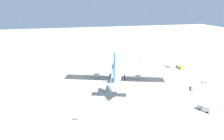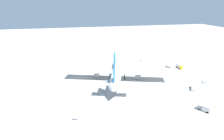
% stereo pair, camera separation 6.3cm
% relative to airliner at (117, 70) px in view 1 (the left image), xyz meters
% --- Properties ---
extents(ground_plane, '(600.00, 600.00, 0.00)m').
position_rel_airliner_xyz_m(ground_plane, '(1.29, -0.40, -6.74)').
color(ground_plane, '#ADA8A0').
extents(airliner, '(70.60, 69.30, 25.51)m').
position_rel_airliner_xyz_m(airliner, '(0.00, 0.00, 0.00)').
color(airliner, silver).
rests_on(airliner, ground).
extents(service_truck_0, '(6.52, 5.33, 3.07)m').
position_rel_airliner_xyz_m(service_truck_0, '(-51.17, -31.07, -5.08)').
color(service_truck_0, '#999EA5').
rests_on(service_truck_0, ground).
extents(service_truck_1, '(6.70, 2.91, 2.98)m').
position_rel_airliner_xyz_m(service_truck_1, '(9.84, -55.39, -5.09)').
color(service_truck_1, yellow).
rests_on(service_truck_1, ground).
extents(service_truck_2, '(6.52, 5.56, 2.78)m').
position_rel_airliner_xyz_m(service_truck_2, '(-27.96, -41.25, -5.21)').
color(service_truck_2, white).
rests_on(service_truck_2, ground).
extents(service_van, '(4.68, 4.26, 1.97)m').
position_rel_airliner_xyz_m(service_van, '(13.66, -47.03, -5.71)').
color(service_van, silver).
rests_on(service_van, ground).
extents(baggage_cart_0, '(2.19, 3.48, 1.41)m').
position_rel_airliner_xyz_m(baggage_cart_0, '(-21.08, -54.78, -5.97)').
color(baggage_cart_0, '#26598C').
rests_on(baggage_cart_0, ground).
extents(baggage_cart_1, '(2.98, 1.67, 1.21)m').
position_rel_airliner_xyz_m(baggage_cart_1, '(35.67, -32.47, -6.07)').
color(baggage_cart_1, '#26598C').
rests_on(baggage_cart_1, ground).
extents(baggage_cart_2, '(2.16, 2.90, 1.28)m').
position_rel_airliner_xyz_m(baggage_cart_2, '(-43.51, 31.62, -6.03)').
color(baggage_cart_2, '#595B60').
rests_on(baggage_cart_2, ground).
extents(ground_worker_0, '(0.56, 0.56, 1.79)m').
position_rel_airliner_xyz_m(ground_worker_0, '(6.97, -49.19, -5.83)').
color(ground_worker_0, black).
rests_on(ground_worker_0, ground).
extents(ground_worker_1, '(0.51, 0.51, 1.64)m').
position_rel_airliner_xyz_m(ground_worker_1, '(42.65, -42.32, -5.91)').
color(ground_worker_1, black).
rests_on(ground_worker_1, ground).
extents(ground_worker_2, '(0.53, 0.53, 1.77)m').
position_rel_airliner_xyz_m(ground_worker_2, '(49.06, -27.66, -5.84)').
color(ground_worker_2, navy).
rests_on(ground_worker_2, ground).
extents(ground_worker_3, '(0.56, 0.56, 1.73)m').
position_rel_airliner_xyz_m(ground_worker_3, '(36.94, -27.90, -5.86)').
color(ground_worker_3, '#3F3F47').
rests_on(ground_worker_3, ground).
extents(ground_worker_4, '(0.56, 0.56, 1.73)m').
position_rel_airliner_xyz_m(ground_worker_4, '(40.21, -32.58, -5.86)').
color(ground_worker_4, '#3F3F47').
rests_on(ground_worker_4, ground).
extents(traffic_cone_0, '(0.36, 0.36, 0.55)m').
position_rel_airliner_xyz_m(traffic_cone_0, '(-13.99, 39.52, -6.47)').
color(traffic_cone_0, orange).
rests_on(traffic_cone_0, ground).
extents(traffic_cone_1, '(0.36, 0.36, 0.55)m').
position_rel_airliner_xyz_m(traffic_cone_1, '(-40.82, 8.64, -6.47)').
color(traffic_cone_1, orange).
rests_on(traffic_cone_1, ground).
extents(traffic_cone_2, '(0.36, 0.36, 0.55)m').
position_rel_airliner_xyz_m(traffic_cone_2, '(45.96, -23.53, -6.47)').
color(traffic_cone_2, orange).
rests_on(traffic_cone_2, ground).
extents(traffic_cone_3, '(0.36, 0.36, 0.55)m').
position_rel_airliner_xyz_m(traffic_cone_3, '(-42.01, 37.13, -6.47)').
color(traffic_cone_3, orange).
rests_on(traffic_cone_3, ground).
extents(traffic_cone_4, '(0.36, 0.36, 0.55)m').
position_rel_airliner_xyz_m(traffic_cone_4, '(-38.39, 29.98, -6.47)').
color(traffic_cone_4, orange).
rests_on(traffic_cone_4, ground).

